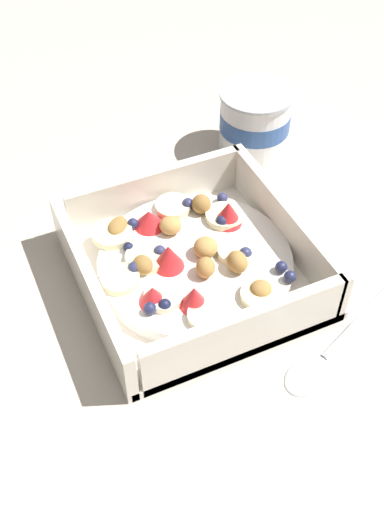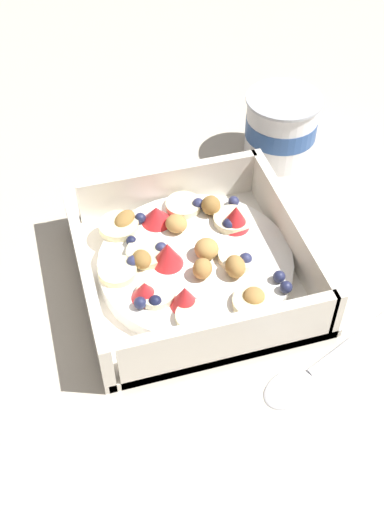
% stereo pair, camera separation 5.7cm
% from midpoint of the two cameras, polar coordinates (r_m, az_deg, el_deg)
% --- Properties ---
extents(ground_plane, '(2.40, 2.40, 0.00)m').
position_cam_midpoint_polar(ground_plane, '(0.61, 2.58, -0.92)').
color(ground_plane, beige).
extents(fruit_bowl, '(0.21, 0.21, 0.06)m').
position_cam_midpoint_polar(fruit_bowl, '(0.58, 2.74, -0.81)').
color(fruit_bowl, white).
rests_on(fruit_bowl, ground).
extents(spoon, '(0.08, 0.17, 0.01)m').
position_cam_midpoint_polar(spoon, '(0.54, 13.91, -10.18)').
color(spoon, silver).
rests_on(spoon, ground).
extents(yogurt_cup, '(0.08, 0.08, 0.08)m').
position_cam_midpoint_polar(yogurt_cup, '(0.72, 10.44, 11.39)').
color(yogurt_cup, white).
rests_on(yogurt_cup, ground).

